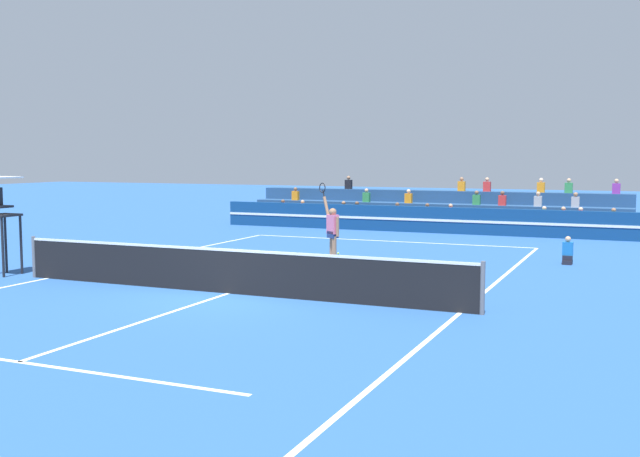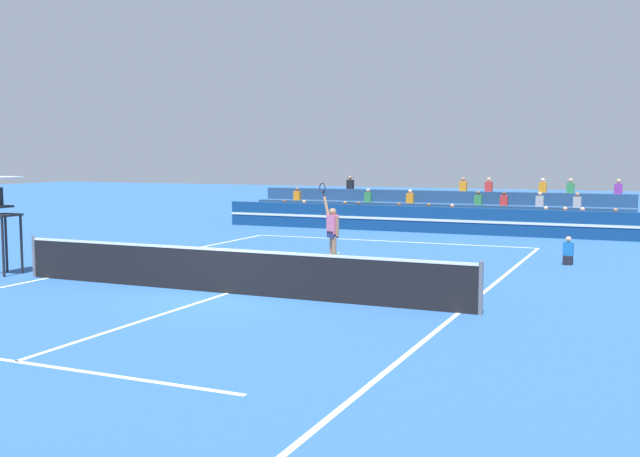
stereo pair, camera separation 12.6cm
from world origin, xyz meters
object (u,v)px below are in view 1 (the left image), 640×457
object	(u,v)px
umpire_chair	(2,212)
ball_kid_courtside	(568,253)
tennis_player	(332,233)
tennis_ball	(338,253)

from	to	relation	value
umpire_chair	ball_kid_courtside	xyz separation A→B (m)	(13.89, 8.20, -1.39)
ball_kid_courtside	tennis_player	size ratio (longest dim) A/B	0.34
ball_kid_courtside	tennis_player	world-z (taller)	tennis_player
umpire_chair	tennis_ball	distance (m)	10.28
tennis_ball	tennis_player	bearing A→B (deg)	-71.54
ball_kid_courtside	tennis_ball	size ratio (longest dim) A/B	12.43
umpire_chair	tennis_player	world-z (taller)	umpire_chair
tennis_player	tennis_ball	distance (m)	2.83
tennis_player	tennis_ball	size ratio (longest dim) A/B	36.50
ball_kid_courtside	tennis_player	bearing A→B (deg)	-153.39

